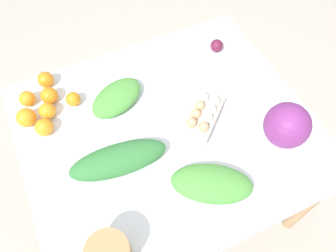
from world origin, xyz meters
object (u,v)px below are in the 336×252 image
at_px(orange_2, 47,111).
at_px(orange_3, 26,118).
at_px(greens_bunch_chard, 117,98).
at_px(beet_root, 217,46).
at_px(greens_bunch_beet_tops, 212,183).
at_px(orange_1, 49,96).
at_px(orange_5, 46,80).
at_px(egg_carton, 203,116).
at_px(greens_bunch_dandelion, 118,160).
at_px(orange_6, 44,127).
at_px(orange_4, 27,99).
at_px(cabbage_purple, 287,125).
at_px(orange_0, 73,99).

relative_size(orange_2, orange_3, 0.88).
distance_m(greens_bunch_chard, beet_root, 0.58).
xyz_separation_m(greens_bunch_beet_tops, orange_3, (0.57, -0.60, 0.00)).
distance_m(orange_1, orange_5, 0.10).
distance_m(egg_carton, orange_1, 0.69).
bearing_deg(orange_5, orange_2, 78.31).
distance_m(greens_bunch_dandelion, orange_5, 0.56).
bearing_deg(orange_1, greens_bunch_dandelion, 110.81).
relative_size(egg_carton, orange_5, 3.33).
height_order(greens_bunch_beet_tops, orange_6, greens_bunch_beet_tops).
height_order(orange_1, orange_3, orange_3).
xyz_separation_m(orange_1, orange_4, (0.09, -0.03, -0.00)).
bearing_deg(orange_3, orange_6, 126.05).
bearing_deg(cabbage_purple, orange_0, -36.49).
relative_size(egg_carton, orange_4, 3.47).
height_order(orange_4, orange_6, orange_6).
bearing_deg(orange_5, orange_0, 117.48).
bearing_deg(orange_1, greens_bunch_chard, 153.15).
bearing_deg(beet_root, orange_4, -4.03).
height_order(greens_bunch_chard, orange_2, orange_2).
height_order(orange_0, orange_5, orange_5).
bearing_deg(greens_bunch_chard, orange_3, -8.52).
height_order(greens_bunch_dandelion, beet_root, greens_bunch_dandelion).
relative_size(orange_5, orange_6, 0.98).
xyz_separation_m(orange_3, orange_5, (-0.13, -0.18, -0.00)).
relative_size(greens_bunch_beet_tops, beet_root, 4.86).
bearing_deg(orange_6, orange_4, -79.97).
height_order(cabbage_purple, orange_5, cabbage_purple).
bearing_deg(orange_6, orange_0, -147.50).
bearing_deg(greens_bunch_chard, orange_2, -11.06).
distance_m(beet_root, orange_3, 0.96).
distance_m(greens_bunch_beet_tops, greens_bunch_chard, 0.57).
relative_size(beet_root, orange_5, 0.87).
height_order(greens_bunch_beet_tops, orange_1, greens_bunch_beet_tops).
xyz_separation_m(cabbage_purple, greens_bunch_beet_tops, (0.38, 0.07, -0.05)).
distance_m(greens_bunch_dandelion, orange_1, 0.47).
distance_m(greens_bunch_beet_tops, orange_5, 0.90).
bearing_deg(egg_carton, beet_root, 11.06).
relative_size(orange_3, orange_6, 1.10).
bearing_deg(greens_bunch_chard, orange_5, -42.14).
distance_m(cabbage_purple, orange_2, 1.02).
xyz_separation_m(greens_bunch_beet_tops, orange_4, (0.55, -0.71, -0.00)).
distance_m(egg_carton, beet_root, 0.45).
xyz_separation_m(egg_carton, greens_bunch_chard, (0.30, -0.26, -0.01)).
distance_m(beet_root, orange_4, 0.94).
relative_size(greens_bunch_dandelion, orange_0, 5.95).
bearing_deg(orange_0, greens_bunch_beet_tops, 120.17).
bearing_deg(orange_0, orange_3, 5.08).
bearing_deg(beet_root, orange_5, -9.51).
relative_size(orange_2, orange_6, 0.97).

